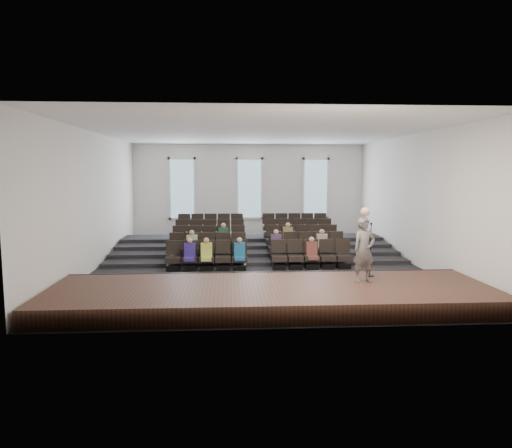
# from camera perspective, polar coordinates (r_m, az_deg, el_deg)

# --- Properties ---
(ground) EXTENTS (14.00, 14.00, 0.00)m
(ground) POSITION_cam_1_polar(r_m,az_deg,el_deg) (17.36, 0.29, -5.28)
(ground) COLOR black
(ground) RESTS_ON ground
(ceiling) EXTENTS (12.00, 14.00, 0.02)m
(ceiling) POSITION_cam_1_polar(r_m,az_deg,el_deg) (17.06, 0.30, 11.43)
(ceiling) COLOR white
(ceiling) RESTS_ON ground
(wall_back) EXTENTS (12.00, 0.04, 5.00)m
(wall_back) POSITION_cam_1_polar(r_m,az_deg,el_deg) (24.03, -0.83, 3.99)
(wall_back) COLOR white
(wall_back) RESTS_ON ground
(wall_front) EXTENTS (12.00, 0.04, 5.00)m
(wall_front) POSITION_cam_1_polar(r_m,az_deg,el_deg) (10.06, 2.97, 0.57)
(wall_front) COLOR white
(wall_front) RESTS_ON ground
(wall_left) EXTENTS (0.04, 14.00, 5.00)m
(wall_left) POSITION_cam_1_polar(r_m,az_deg,el_deg) (17.68, -19.59, 2.74)
(wall_left) COLOR white
(wall_left) RESTS_ON ground
(wall_right) EXTENTS (0.04, 14.00, 5.00)m
(wall_right) POSITION_cam_1_polar(r_m,az_deg,el_deg) (18.44, 19.33, 2.88)
(wall_right) COLOR white
(wall_right) RESTS_ON ground
(stage) EXTENTS (11.80, 3.60, 0.50)m
(stage) POSITION_cam_1_polar(r_m,az_deg,el_deg) (12.36, 1.89, -8.94)
(stage) COLOR #462A1E
(stage) RESTS_ON ground
(stage_lip) EXTENTS (11.80, 0.06, 0.52)m
(stage_lip) POSITION_cam_1_polar(r_m,az_deg,el_deg) (14.07, 1.20, -7.03)
(stage_lip) COLOR black
(stage_lip) RESTS_ON ground
(risers) EXTENTS (11.80, 4.80, 0.60)m
(risers) POSITION_cam_1_polar(r_m,az_deg,el_deg) (20.44, -0.31, -2.94)
(risers) COLOR black
(risers) RESTS_ON ground
(seating_rows) EXTENTS (6.80, 4.70, 1.67)m
(seating_rows) POSITION_cam_1_polar(r_m,az_deg,el_deg) (18.75, -0.03, -2.29)
(seating_rows) COLOR black
(seating_rows) RESTS_ON ground
(windows) EXTENTS (8.44, 0.10, 3.24)m
(windows) POSITION_cam_1_polar(r_m,az_deg,el_deg) (23.95, -0.83, 4.46)
(windows) COLOR white
(windows) RESTS_ON wall_back
(audience) EXTENTS (5.45, 2.64, 1.10)m
(audience) POSITION_cam_1_polar(r_m,az_deg,el_deg) (17.42, -0.68, -2.58)
(audience) COLOR #BFD053
(audience) RESTS_ON seating_rows
(speaker) EXTENTS (0.74, 0.58, 1.80)m
(speaker) POSITION_cam_1_polar(r_m,az_deg,el_deg) (13.00, 13.36, -3.17)
(speaker) COLOR #605D5B
(speaker) RESTS_ON stage
(mic_stand) EXTENTS (0.26, 0.26, 1.58)m
(mic_stand) POSITION_cam_1_polar(r_m,az_deg,el_deg) (13.83, 14.08, -4.41)
(mic_stand) COLOR black
(mic_stand) RESTS_ON stage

